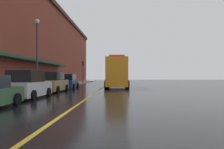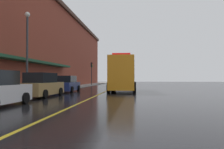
# 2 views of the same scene
# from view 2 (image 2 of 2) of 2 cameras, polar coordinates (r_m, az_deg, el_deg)

# --- Properties ---
(ground_plane) EXTENTS (112.00, 112.00, 0.00)m
(ground_plane) POSITION_cam_2_polar(r_m,az_deg,el_deg) (28.50, -0.20, -3.85)
(ground_plane) COLOR black
(sidewalk_left) EXTENTS (2.40, 70.00, 0.15)m
(sidewalk_left) POSITION_cam_2_polar(r_m,az_deg,el_deg) (29.84, -12.13, -3.55)
(sidewalk_left) COLOR gray
(sidewalk_left) RESTS_ON ground
(lane_center_stripe) EXTENTS (0.16, 70.00, 0.01)m
(lane_center_stripe) POSITION_cam_2_polar(r_m,az_deg,el_deg) (28.50, -0.20, -3.84)
(lane_center_stripe) COLOR gold
(lane_center_stripe) RESTS_ON ground
(brick_building_left) EXTENTS (14.79, 64.00, 12.33)m
(brick_building_left) POSITION_cam_2_polar(r_m,az_deg,el_deg) (32.72, -26.21, 7.47)
(brick_building_left) COLOR brown
(brick_building_left) RESTS_ON ground
(parked_car_2) EXTENTS (2.09, 4.79, 1.85)m
(parked_car_2) POSITION_cam_2_polar(r_m,az_deg,el_deg) (17.61, -18.02, -2.81)
(parked_car_2) COLOR #A5844C
(parked_car_2) RESTS_ON ground
(parked_car_3) EXTENTS (2.15, 4.12, 1.69)m
(parked_car_3) POSITION_cam_2_polar(r_m,az_deg,el_deg) (22.89, -12.02, -2.57)
(parked_car_3) COLOR navy
(parked_car_3) RESTS_ON ground
(utility_truck) EXTENTS (2.81, 7.88, 3.83)m
(utility_truck) POSITION_cam_2_polar(r_m,az_deg,el_deg) (23.47, 2.94, -0.03)
(utility_truck) COLOR orange
(utility_truck) RESTS_ON ground
(parking_meter_0) EXTENTS (0.14, 0.18, 1.33)m
(parking_meter_0) POSITION_cam_2_polar(r_m,az_deg,el_deg) (22.70, -15.90, -1.89)
(parking_meter_0) COLOR #4C4C51
(parking_meter_0) RESTS_ON sidewalk_left
(parking_meter_1) EXTENTS (0.14, 0.18, 1.33)m
(parking_meter_1) POSITION_cam_2_polar(r_m,az_deg,el_deg) (15.65, -26.99, -2.27)
(parking_meter_1) COLOR #4C4C51
(parking_meter_1) RESTS_ON sidewalk_left
(parking_meter_2) EXTENTS (0.14, 0.18, 1.33)m
(parking_meter_2) POSITION_cam_2_polar(r_m,az_deg,el_deg) (18.43, -21.46, -2.09)
(parking_meter_2) COLOR #4C4C51
(parking_meter_2) RESTS_ON sidewalk_left
(street_lamp_left) EXTENTS (0.44, 0.44, 6.94)m
(street_lamp_left) POSITION_cam_2_polar(r_m,az_deg,el_deg) (19.85, -21.52, 7.67)
(street_lamp_left) COLOR #33383D
(street_lamp_left) RESTS_ON sidewalk_left
(traffic_light_near) EXTENTS (0.38, 0.36, 4.30)m
(traffic_light_near) POSITION_cam_2_polar(r_m,az_deg,el_deg) (41.89, -5.42, 1.41)
(traffic_light_near) COLOR #232326
(traffic_light_near) RESTS_ON sidewalk_left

